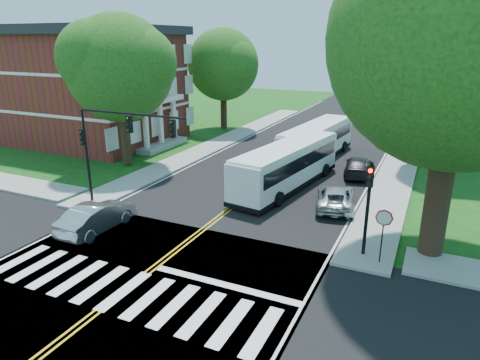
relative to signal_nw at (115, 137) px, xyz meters
The scene contains 24 objects.
ground 9.74m from the signal_nw, 47.67° to the right, with size 140.00×140.00×0.00m, color #144511.
road 13.69m from the signal_nw, 63.16° to the left, with size 14.00×96.00×0.01m, color black.
cross_road 9.73m from the signal_nw, 47.67° to the right, with size 60.00×12.00×0.01m, color black.
center_line 17.20m from the signal_nw, 69.39° to the left, with size 0.36×70.00×0.01m, color gold.
edge_line_w 16.20m from the signal_nw, 93.47° to the left, with size 0.12×70.00×0.01m, color silver.
edge_line_e 20.54m from the signal_nw, 50.90° to the left, with size 0.12×70.00×0.01m, color silver.
crosswalk 10.07m from the signal_nw, 49.80° to the right, with size 12.60×3.00×0.01m, color silver.
stop_bar 11.40m from the signal_nw, 27.30° to the right, with size 6.60×0.40×0.01m, color silver.
sidewalk_nw 19.22m from the signal_nw, 97.50° to the left, with size 2.60×40.00×0.15m, color gray.
sidewalk_ne 23.75m from the signal_nw, 52.69° to the left, with size 2.60×40.00×0.15m, color gray.
tree_ne_big 17.72m from the signal_nw, ahead, with size 10.80×10.80×14.91m.
tree_west_near 9.96m from the signal_nw, 126.70° to the left, with size 8.00×8.00×11.40m.
tree_west_far 24.27m from the signal_nw, 102.31° to the left, with size 7.60×7.60×10.67m.
tree_east_mid 24.94m from the signal_nw, 45.36° to the left, with size 8.40×8.40×11.93m.
tree_east_far 38.34m from the signal_nw, 61.33° to the left, with size 7.20×7.20×10.34m.
brick_building 21.08m from the signal_nw, 139.86° to the left, with size 20.00×13.00×10.80m.
signal_nw is the anchor object (origin of this frame).
signal_ne 14.13m from the signal_nw, ahead, with size 0.30×0.46×4.40m.
stop_sign 15.05m from the signal_nw, ahead, with size 0.76×0.08×2.53m.
bus_lead 11.35m from the signal_nw, 46.11° to the left, with size 4.14×11.60×2.94m.
bus_follow 17.66m from the signal_nw, 64.41° to the left, with size 3.56×11.50×2.92m.
hatchback 4.70m from the signal_nw, 73.39° to the right, with size 1.60×4.60×1.52m, color #AEAFB5.
suv 13.28m from the signal_nw, 25.95° to the left, with size 2.12×4.61×1.28m, color #BABCC1.
dark_sedan 17.56m from the signal_nw, 47.75° to the left, with size 1.89×4.65×1.35m, color black.
Camera 1 is at (10.50, -12.04, 9.63)m, focal length 32.00 mm.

